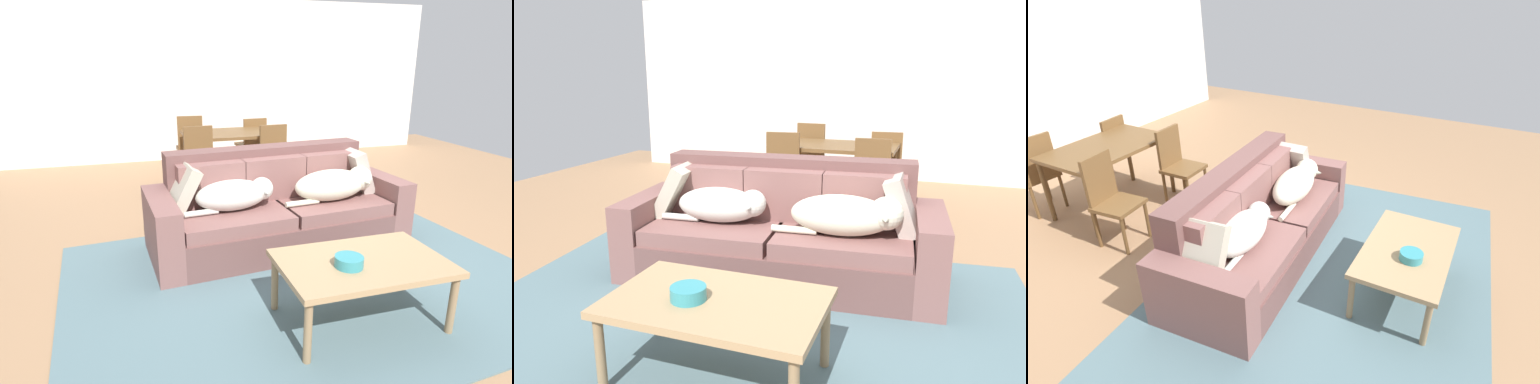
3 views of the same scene
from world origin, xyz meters
The scene contains 15 objects.
ground_plane centered at (0.00, 0.00, 0.00)m, with size 10.00×10.00×0.00m, color #9B7451.
back_partition centered at (0.00, 4.00, 1.35)m, with size 8.00×0.12×2.70m, color silver.
area_rug centered at (-0.27, -0.73, 0.01)m, with size 3.74×2.70×0.01m, color slate.
couch centered at (-0.27, 0.04, 0.34)m, with size 2.46×1.10×0.91m.
dog_on_left_cushion centered at (-0.70, -0.10, 0.58)m, with size 0.82×0.39×0.27m.
dog_on_right_cushion centered at (0.26, -0.10, 0.59)m, with size 0.91×0.40×0.30m.
throw_pillow_by_left_arm centered at (-1.16, 0.01, 0.64)m, with size 0.10×0.44×0.44m, color #B8B19C.
throw_pillow_by_right_arm centered at (0.61, 0.16, 0.63)m, with size 0.12×0.43×0.43m, color #AFA095.
coffee_table centered at (-0.16, -1.34, 0.41)m, with size 1.10×0.68×0.46m.
bowl_on_coffee_table centered at (-0.29, -1.40, 0.49)m, with size 0.18×0.18×0.07m, color teal.
dining_table centered at (-0.24, 2.04, 0.69)m, with size 1.26×0.81×0.76m.
dining_chair_near_left centered at (-0.75, 1.44, 0.51)m, with size 0.44×0.44×0.94m.
dining_chair_near_right centered at (0.20, 1.42, 0.51)m, with size 0.41×0.41×0.92m.
dining_chair_far_left centered at (-0.71, 2.66, 0.51)m, with size 0.43×0.43×0.94m.
dining_chair_far_right centered at (0.22, 2.57, 0.50)m, with size 0.44×0.44×0.88m.
Camera 1 is at (-1.53, -3.52, 1.71)m, focal length 29.51 mm.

